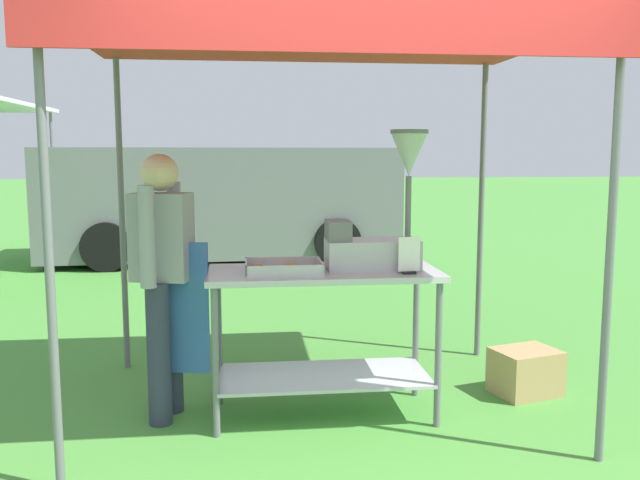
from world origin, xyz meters
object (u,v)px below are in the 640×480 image
(stall_canopy, at_px, (322,45))
(donut_fryer, at_px, (380,223))
(donut_cart, at_px, (324,311))
(van_grey, at_px, (222,201))
(donut_tray, at_px, (283,270))
(supply_crate, at_px, (526,372))
(vendor, at_px, (164,273))
(menu_sign, at_px, (409,258))

(stall_canopy, relative_size, donut_fryer, 3.50)
(donut_cart, relative_size, donut_fryer, 1.65)
(van_grey, bearing_deg, donut_fryer, -79.64)
(donut_tray, relative_size, supply_crate, 0.93)
(donut_tray, distance_m, vendor, 0.72)
(supply_crate, bearing_deg, van_grey, 109.66)
(stall_canopy, xyz_separation_m, supply_crate, (1.39, 0.10, -2.10))
(menu_sign, xyz_separation_m, van_grey, (-1.30, 6.58, -0.12))
(supply_crate, bearing_deg, vendor, -176.63)
(donut_cart, height_order, van_grey, van_grey)
(menu_sign, distance_m, vendor, 1.46)
(menu_sign, bearing_deg, donut_cart, 159.51)
(donut_fryer, relative_size, supply_crate, 1.74)
(supply_crate, xyz_separation_m, van_grey, (-2.21, 6.20, 0.73))
(donut_tray, distance_m, donut_fryer, 0.66)
(donut_cart, height_order, supply_crate, donut_cart)
(donut_tray, relative_size, vendor, 0.28)
(donut_tray, relative_size, menu_sign, 2.06)
(stall_canopy, relative_size, supply_crate, 6.08)
(stall_canopy, distance_m, vendor, 1.65)
(stall_canopy, bearing_deg, van_grey, 97.41)
(van_grey, bearing_deg, menu_sign, -78.81)
(stall_canopy, xyz_separation_m, donut_fryer, (0.35, -0.08, -1.06))
(menu_sign, distance_m, supply_crate, 1.30)
(vendor, bearing_deg, donut_tray, -11.60)
(donut_tray, height_order, vendor, vendor)
(supply_crate, distance_m, van_grey, 6.62)
(vendor, relative_size, supply_crate, 3.33)
(menu_sign, relative_size, supply_crate, 0.45)
(stall_canopy, relative_size, donut_cart, 2.11)
(donut_cart, relative_size, van_grey, 0.26)
(donut_fryer, xyz_separation_m, supply_crate, (1.05, 0.19, -1.04))
(van_grey, bearing_deg, supply_crate, -70.34)
(donut_tray, bearing_deg, donut_cart, 17.78)
(donut_fryer, bearing_deg, menu_sign, -55.44)
(donut_cart, bearing_deg, stall_canopy, 90.00)
(donut_tray, height_order, menu_sign, menu_sign)
(menu_sign, relative_size, van_grey, 0.04)
(donut_fryer, bearing_deg, supply_crate, 10.23)
(donut_fryer, height_order, vendor, donut_fryer)
(van_grey, bearing_deg, vendor, -91.25)
(stall_canopy, height_order, donut_tray, stall_canopy)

